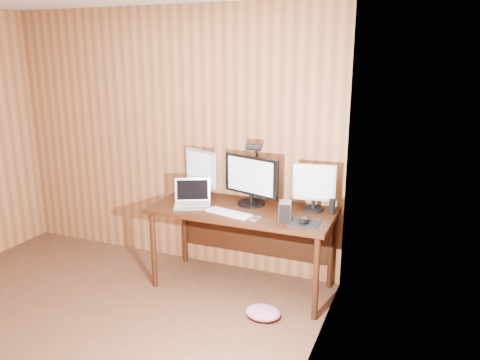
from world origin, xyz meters
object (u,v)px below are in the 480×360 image
Objects in this scene: monitor_center at (251,180)px; speaker at (332,206)px; keyboard at (229,213)px; laptop at (192,199)px; phone at (256,219)px; mouse at (304,221)px; desk at (245,219)px; hard_drive at (285,211)px; monitor_right at (314,186)px; monitor_left at (201,172)px; desk_lamp at (256,163)px.

speaker is (0.72, 0.02, -0.17)m from monitor_center.
monitor_center reaches higher than keyboard.
keyboard is at bearing -157.23° from speaker.
laptop is at bearing -169.39° from speaker.
laptop is 0.68m from phone.
mouse is (0.65, 0.01, 0.01)m from keyboard.
hard_drive is at bearing -25.91° from desk.
laptop is at bearing 177.63° from keyboard.
monitor_right is at bearing 42.32° from keyboard.
monitor_center is 0.56m from monitor_right.
monitor_left is 1.00m from hard_drive.
monitor_center reaches higher than laptop.
laptop is (-0.45, -0.14, 0.18)m from desk.
keyboard is 3.48× the size of mouse.
monitor_right is at bearing 10.17° from desk.
monitor_center is 0.55m from laptop.
desk is 3.79× the size of keyboard.
monitor_center reaches higher than monitor_right.
desk is 0.36m from monitor_center.
monitor_left is (-0.53, 0.06, 0.01)m from monitor_center.
speaker is at bearing 4.78° from desk_lamp.
laptop is at bearing -137.23° from desk_lamp.
monitor_center is 0.53m from monitor_left.
monitor_center is 1.24× the size of monitor_left.
phone is (-0.39, -0.06, -0.02)m from mouse.
monitor_left reaches higher than mouse.
keyboard is 3.32× the size of speaker.
monitor_left is 2.87× the size of hard_drive.
keyboard is at bearing 176.62° from phone.
monitor_center is 0.67m from mouse.
speaker is at bearing 30.05° from hard_drive.
desk_lamp is at bearing 124.15° from hard_drive.
hard_drive is at bearing -126.26° from monitor_right.
monitor_right is at bearing 53.28° from phone.
laptop is 0.42m from keyboard.
keyboard is 0.65m from mouse.
desk_lamp is (0.01, 0.10, 0.13)m from monitor_center.
desk_lamp is (0.04, 0.16, 0.48)m from desk.
laptop reaches higher than desk.
monitor_left reaches higher than desk.
desk is 0.63m from monitor_left.
mouse is 1.08× the size of phone.
hard_drive is (0.43, -0.21, 0.20)m from desk.
desk_lamp is (-0.56, 0.40, 0.34)m from mouse.
monitor_center reaches higher than phone.
laptop is 1.23m from speaker.
monitor_left is 0.76× the size of desk_lamp.
speaker is 0.78m from desk_lamp.
desk_lamp is at bearing 76.72° from desk.
monitor_right is 0.97× the size of keyboard.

